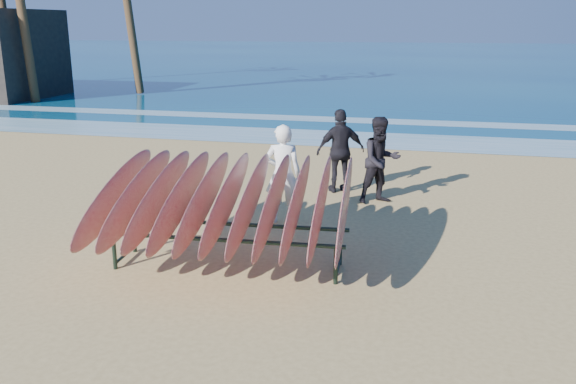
% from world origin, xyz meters
% --- Properties ---
extents(ground, '(120.00, 120.00, 0.00)m').
position_xyz_m(ground, '(0.00, 0.00, 0.00)').
color(ground, tan).
rests_on(ground, ground).
extents(ocean, '(160.00, 160.00, 0.00)m').
position_xyz_m(ocean, '(0.00, 55.00, 0.01)').
color(ocean, navy).
rests_on(ocean, ground).
extents(foam_near, '(160.00, 160.00, 0.00)m').
position_xyz_m(foam_near, '(0.00, 10.00, 0.01)').
color(foam_near, white).
rests_on(foam_near, ground).
extents(foam_far, '(160.00, 160.00, 0.00)m').
position_xyz_m(foam_far, '(0.00, 13.50, 0.01)').
color(foam_far, white).
rests_on(foam_far, ground).
extents(surfboard_rack, '(3.36, 2.95, 1.53)m').
position_xyz_m(surfboard_rack, '(-0.70, 0.26, 0.93)').
color(surfboard_rack, black).
rests_on(surfboard_rack, ground).
extents(person_white, '(0.64, 0.47, 1.64)m').
position_xyz_m(person_white, '(-0.45, 2.29, 0.82)').
color(person_white, white).
rests_on(person_white, ground).
extents(person_dark_a, '(0.97, 0.92, 1.58)m').
position_xyz_m(person_dark_a, '(0.99, 3.83, 0.79)').
color(person_dark_a, black).
rests_on(person_dark_a, ground).
extents(person_dark_b, '(1.03, 0.77, 1.62)m').
position_xyz_m(person_dark_b, '(0.17, 4.40, 0.81)').
color(person_dark_b, black).
rests_on(person_dark_b, ground).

